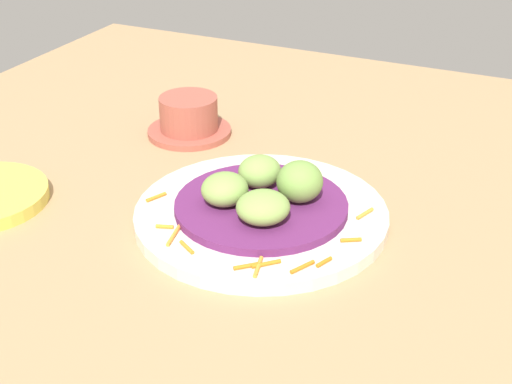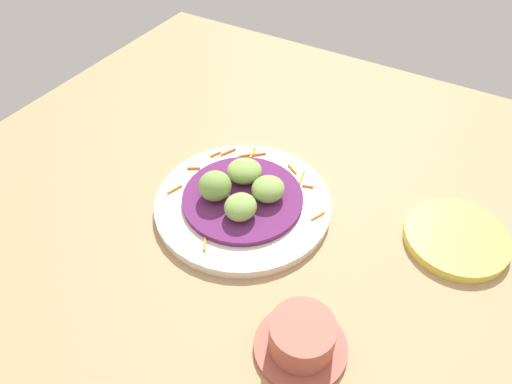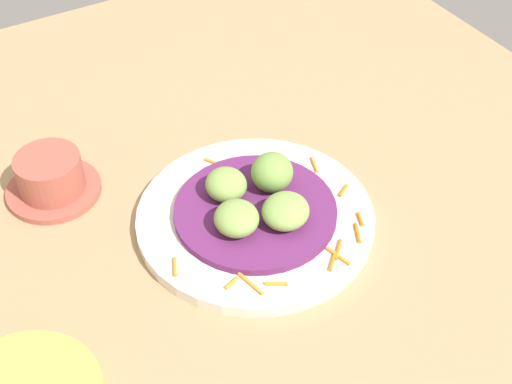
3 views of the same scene
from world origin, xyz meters
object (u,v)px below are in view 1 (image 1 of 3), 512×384
Objects in this scene: main_plate at (261,215)px; guac_scoop_back at (299,183)px; guac_scoop_center at (224,189)px; guac_scoop_left at (260,171)px; terracotta_bowl at (189,118)px; guac_scoop_right at (263,207)px.

main_plate is 5.48cm from guac_scoop_back.
guac_scoop_left is at bearing -107.83° from guac_scoop_center.
terracotta_bowl is (14.71, -18.42, -1.66)cm from guac_scoop_center.
guac_scoop_right is at bearing 72.17° from guac_scoop_back.
main_plate is 5.46× the size of guac_scoop_left.
guac_scoop_back reaches higher than guac_scoop_right.
terracotta_bowl is at bearing -45.18° from guac_scoop_right.
main_plate is 5.13cm from guac_scoop_left.
guac_scoop_back is at bearing -107.83° from guac_scoop_right.
guac_scoop_left is 5.54cm from guac_scoop_center.
guac_scoop_back reaches higher than guac_scoop_left.
guac_scoop_right reaches higher than terracotta_bowl.
guac_scoop_left is 0.44× the size of terracotta_bowl.
guac_scoop_left is 0.90× the size of guac_scoop_right.
guac_scoop_right is (-5.27, 1.70, -0.06)cm from guac_scoop_center.
guac_scoop_right is at bearing 117.17° from guac_scoop_left.
guac_scoop_center is 5.54cm from guac_scoop_right.
guac_scoop_left is at bearing -17.83° from guac_scoop_back.
guac_scoop_center reaches higher than main_plate.
guac_scoop_center is at bearing 27.17° from guac_scoop_back.
main_plate is 5.11cm from guac_scoop_center.
guac_scoop_back is at bearing 162.17° from guac_scoop_left.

